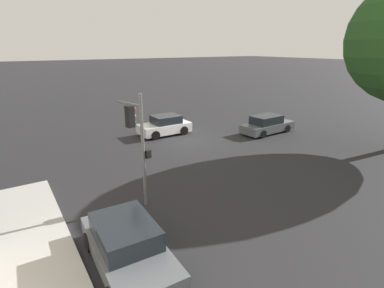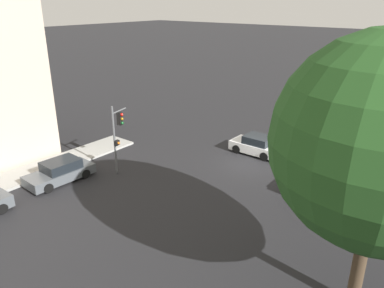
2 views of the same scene
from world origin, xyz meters
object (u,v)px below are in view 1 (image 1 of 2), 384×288
crossing_car_1 (267,125)px  parked_car_0 (127,246)px  traffic_signal (138,134)px  crossing_car_0 (165,126)px  fire_hydrant (98,228)px

crossing_car_1 → parked_car_0: (14.98, 8.42, 0.01)m
traffic_signal → crossing_car_1: bearing=6.5°
crossing_car_0 → crossing_car_1: (-7.06, 4.01, -0.05)m
crossing_car_1 → traffic_signal: bearing=-161.6°
traffic_signal → fire_hydrant: traffic_signal is taller
crossing_car_0 → fire_hydrant: size_ratio=4.31×
fire_hydrant → parked_car_0: bearing=104.3°
crossing_car_0 → fire_hydrant: crossing_car_0 is taller
traffic_signal → crossing_car_0: size_ratio=1.23×
traffic_signal → crossing_car_0: 10.97m
traffic_signal → crossing_car_1: traffic_signal is taller
parked_car_0 → crossing_car_0: bearing=149.7°
fire_hydrant → crossing_car_0: bearing=-128.0°
crossing_car_0 → crossing_car_1: bearing=150.6°
traffic_signal → parked_car_0: bearing=-133.7°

